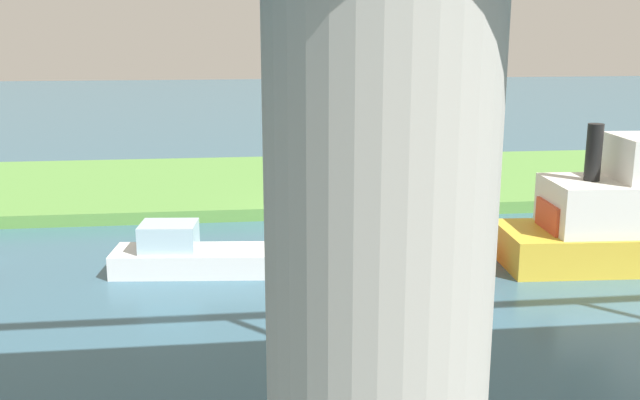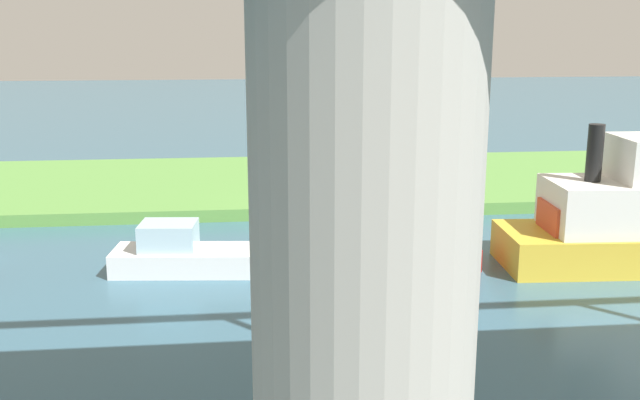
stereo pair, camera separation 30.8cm
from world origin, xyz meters
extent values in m
plane|color=#386075|center=(0.00, 0.00, 0.00)|extent=(160.00, 160.00, 0.00)
cube|color=#5B9342|center=(0.00, -6.00, 0.25)|extent=(80.00, 12.00, 0.50)
cylinder|color=#9E998E|center=(1.89, 19.32, 4.45)|extent=(2.98, 2.98, 8.91)
cylinder|color=#2D334C|center=(0.86, -2.22, 0.78)|extent=(0.29, 0.29, 0.55)
cylinder|color=red|center=(0.86, -2.22, 1.35)|extent=(0.43, 0.43, 0.60)
sphere|color=tan|center=(0.86, -2.22, 1.77)|extent=(0.24, 0.24, 0.24)
cylinder|color=brown|center=(-0.21, -1.35, 0.99)|extent=(0.20, 0.20, 0.98)
cube|color=gold|center=(-9.30, 6.80, 0.60)|extent=(9.15, 3.46, 1.20)
cylinder|color=black|center=(-7.50, 6.71, 3.70)|extent=(0.50, 0.50, 1.80)
cube|color=#D84C2D|center=(-6.90, 6.68, 1.65)|extent=(1.69, 1.88, 0.90)
cube|color=white|center=(5.18, 5.94, 0.37)|extent=(4.93, 2.16, 0.75)
cube|color=silver|center=(5.82, 5.87, 1.17)|extent=(1.85, 1.52, 0.85)
cube|color=red|center=(-1.76, 5.92, 0.36)|extent=(4.78, 2.16, 0.72)
cube|color=silver|center=(-1.14, 5.85, 1.13)|extent=(1.80, 1.49, 0.82)
camera|label=1|loc=(3.74, 28.32, 7.58)|focal=41.30mm
camera|label=2|loc=(3.43, 28.35, 7.58)|focal=41.30mm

